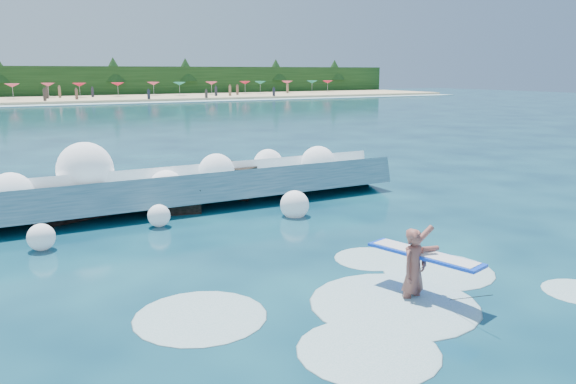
% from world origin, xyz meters
% --- Properties ---
extents(ground, '(200.00, 200.00, 0.00)m').
position_xyz_m(ground, '(0.00, 0.00, 0.00)').
color(ground, '#072138').
rests_on(ground, ground).
extents(beach, '(140.00, 20.00, 0.40)m').
position_xyz_m(beach, '(0.00, 78.00, 0.20)').
color(beach, tan).
rests_on(beach, ground).
extents(wet_band, '(140.00, 5.00, 0.08)m').
position_xyz_m(wet_band, '(0.00, 67.00, 0.04)').
color(wet_band, silver).
rests_on(wet_band, ground).
extents(treeline, '(140.00, 4.00, 5.00)m').
position_xyz_m(treeline, '(0.00, 88.00, 2.50)').
color(treeline, black).
rests_on(treeline, ground).
extents(breaking_wave, '(17.95, 2.80, 1.55)m').
position_xyz_m(breaking_wave, '(-1.47, 6.84, 0.54)').
color(breaking_wave, '#336B7F').
rests_on(breaking_wave, ground).
extents(rock_cluster, '(8.01, 3.04, 1.20)m').
position_xyz_m(rock_cluster, '(-0.55, 6.95, 0.38)').
color(rock_cluster, black).
rests_on(rock_cluster, ground).
extents(surfer_with_board, '(1.16, 2.86, 1.65)m').
position_xyz_m(surfer_with_board, '(1.67, -2.60, 0.61)').
color(surfer_with_board, '#934F44').
rests_on(surfer_with_board, ground).
extents(wave_spray, '(15.12, 4.99, 2.19)m').
position_xyz_m(wave_spray, '(-1.84, 6.80, 1.00)').
color(wave_spray, white).
rests_on(wave_spray, ground).
extents(surf_foam, '(8.70, 5.40, 0.16)m').
position_xyz_m(surf_foam, '(0.97, -2.30, 0.00)').
color(surf_foam, silver).
rests_on(surf_foam, ground).
extents(beach_umbrellas, '(110.87, 6.39, 0.50)m').
position_xyz_m(beach_umbrellas, '(-0.30, 79.60, 2.25)').
color(beach_umbrellas, '#137964').
rests_on(beach_umbrellas, ground).
extents(beachgoers, '(90.54, 12.29, 1.93)m').
position_xyz_m(beachgoers, '(-0.82, 75.12, 1.11)').
color(beachgoers, '#3F332D').
rests_on(beachgoers, ground).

